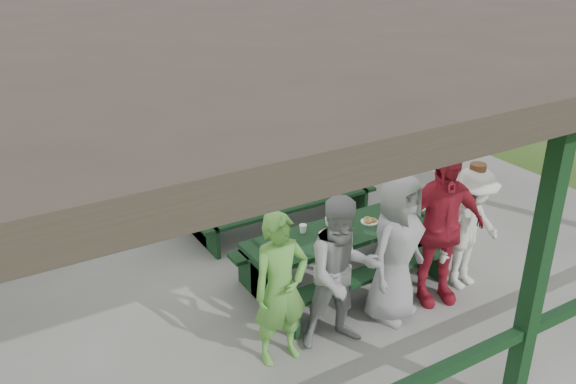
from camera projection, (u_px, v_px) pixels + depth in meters
ground at (298, 247)px, 8.75m from camera, size 90.00×90.00×0.00m
concrete_slab at (298, 244)px, 8.73m from camera, size 10.00×8.00×0.10m
pavilion_structure at (299, 21)px, 7.44m from camera, size 10.60×8.60×3.24m
picnic_table_near at (343, 249)px, 7.54m from camera, size 2.53×1.39×0.75m
picnic_table_far at (273, 190)px, 9.16m from camera, size 2.85×1.39×0.75m
table_setting at (342, 227)px, 7.42m from camera, size 2.34×0.45×0.10m
contestant_green at (281, 289)px, 6.08m from camera, size 0.62×0.42×1.68m
contestant_grey_left at (342, 273)px, 6.31m from camera, size 0.97×0.84×1.72m
contestant_grey_mid at (396, 248)px, 6.74m from camera, size 1.00×0.82×1.77m
contestant_red at (439, 228)px, 7.02m from camera, size 1.21×0.76×1.91m
contestant_white_fedora at (470, 228)px, 7.36m from camera, size 1.07×0.67×1.63m
spectator_lblue at (208, 161)px, 9.55m from camera, size 1.42×0.63×1.48m
spectator_blue at (144, 159)px, 9.31m from camera, size 0.71×0.56×1.69m
spectator_grey at (312, 138)px, 10.17m from camera, size 0.89×0.73×1.69m
pickup_truck at (216, 62)px, 16.76m from camera, size 5.07×2.72×1.35m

